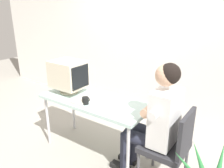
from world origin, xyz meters
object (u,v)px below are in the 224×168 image
(crt_monitor, at_px, (68,75))
(person_seated, at_px, (156,119))
(office_chair, at_px, (171,144))
(desk, at_px, (95,103))
(desk_mug, at_px, (86,101))
(keyboard, at_px, (87,97))

(crt_monitor, height_order, person_seated, person_seated)
(office_chair, height_order, person_seated, person_seated)
(desk, xyz_separation_m, desk_mug, (0.00, -0.17, 0.10))
(desk_mug, bearing_deg, office_chair, 7.68)
(crt_monitor, bearing_deg, person_seated, -0.98)
(keyboard, relative_size, person_seated, 0.34)
(crt_monitor, distance_m, desk_mug, 0.50)
(person_seated, height_order, desk_mug, person_seated)
(keyboard, height_order, desk_mug, desk_mug)
(keyboard, xyz_separation_m, person_seated, (0.92, 0.00, -0.01))
(office_chair, bearing_deg, desk_mug, -172.32)
(crt_monitor, height_order, keyboard, crt_monitor)
(person_seated, bearing_deg, crt_monitor, 179.02)
(crt_monitor, xyz_separation_m, keyboard, (0.33, -0.02, -0.23))
(office_chair, bearing_deg, crt_monitor, 179.15)
(person_seated, xyz_separation_m, desk_mug, (-0.82, -0.14, 0.04))
(keyboard, bearing_deg, person_seated, 0.22)
(crt_monitor, xyz_separation_m, person_seated, (1.25, -0.02, -0.24))
(person_seated, bearing_deg, keyboard, -179.78)
(keyboard, height_order, person_seated, person_seated)
(desk, relative_size, crt_monitor, 3.22)
(office_chair, height_order, desk_mug, office_chair)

